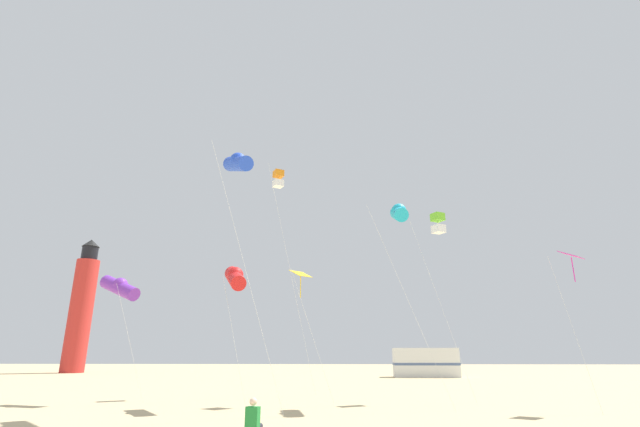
# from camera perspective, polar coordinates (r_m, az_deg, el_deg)

# --- Properties ---
(kite_flyer_standing) EXTENTS (0.42, 0.55, 1.16)m
(kite_flyer_standing) POSITION_cam_1_polar(r_m,az_deg,el_deg) (13.04, -8.33, -24.30)
(kite_flyer_standing) COLOR #238438
(kite_flyer_standing) RESTS_ON ground
(kite_diamond_magenta) EXTENTS (1.53, 1.53, 6.68)m
(kite_diamond_magenta) POSITION_cam_1_polar(r_m,az_deg,el_deg) (23.17, 29.06, -5.13)
(kite_diamond_magenta) COLOR silver
(kite_diamond_magenta) RESTS_ON ground
(kite_box_lime) EXTENTS (2.50, 2.14, 9.89)m
(kite_box_lime) POSITION_cam_1_polar(r_m,az_deg,el_deg) (26.47, 14.64, -1.22)
(kite_box_lime) COLOR silver
(kite_box_lime) RESTS_ON ground
(kite_tube_scarlet) EXTENTS (1.66, 2.58, 6.39)m
(kite_tube_scarlet) POSITION_cam_1_polar(r_m,az_deg,el_deg) (21.84, -10.63, -7.90)
(kite_tube_scarlet) COLOR silver
(kite_tube_scarlet) RESTS_ON ground
(kite_diamond_gold) EXTENTS (2.27, 2.27, 6.31)m
(kite_diamond_gold) POSITION_cam_1_polar(r_m,az_deg,el_deg) (22.98, -2.38, -8.09)
(kite_diamond_gold) COLOR silver
(kite_diamond_gold) RESTS_ON ground
(kite_tube_blue) EXTENTS (3.43, 3.71, 11.41)m
(kite_tube_blue) POSITION_cam_1_polar(r_m,az_deg,el_deg) (21.45, -10.30, 6.27)
(kite_tube_blue) COLOR silver
(kite_tube_blue) RESTS_ON ground
(kite_tube_cyan) EXTENTS (3.42, 3.02, 9.82)m
(kite_tube_cyan) POSITION_cam_1_polar(r_m,az_deg,el_deg) (23.43, 9.91, 0.05)
(kite_tube_cyan) COLOR silver
(kite_tube_cyan) RESTS_ON ground
(kite_tube_violet) EXTENTS (2.88, 2.43, 6.24)m
(kite_tube_violet) POSITION_cam_1_polar(r_m,az_deg,el_deg) (25.85, -23.87, -8.48)
(kite_tube_violet) COLOR silver
(kite_tube_violet) RESTS_ON ground
(kite_box_orange) EXTENTS (2.95, 2.95, 13.92)m
(kite_box_orange) POSITION_cam_1_polar(r_m,az_deg,el_deg) (30.21, -5.26, 4.31)
(kite_box_orange) COLOR silver
(kite_box_orange) RESTS_ON ground
(lighthouse_distant) EXTENTS (2.80, 2.80, 16.80)m
(lighthouse_distant) POSITION_cam_1_polar(r_m,az_deg,el_deg) (66.39, -27.83, -10.46)
(lighthouse_distant) COLOR red
(lighthouse_distant) RESTS_ON ground
(rv_van_white) EXTENTS (6.48, 2.47, 2.80)m
(rv_van_white) POSITION_cam_1_polar(r_m,az_deg,el_deg) (49.27, 13.14, -17.81)
(rv_van_white) COLOR white
(rv_van_white) RESTS_ON ground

